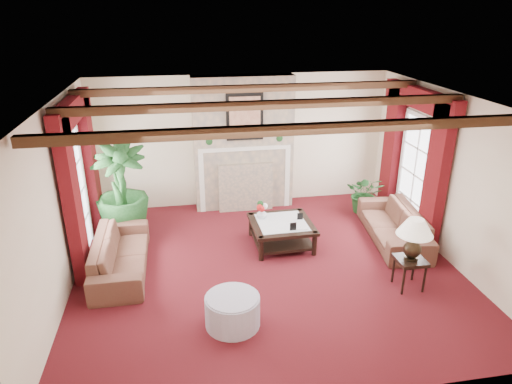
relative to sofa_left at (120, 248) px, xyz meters
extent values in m
plane|color=#450C14|center=(2.30, -0.33, -0.39)|extent=(6.00, 6.00, 0.00)
plane|color=white|center=(2.30, -0.33, 2.31)|extent=(6.00, 6.00, 0.00)
cube|color=beige|center=(2.30, 2.42, 0.96)|extent=(6.00, 0.02, 2.70)
cube|color=beige|center=(-0.70, -0.33, 0.96)|extent=(0.02, 5.50, 2.70)
cube|color=beige|center=(5.30, -0.33, 0.96)|extent=(0.02, 5.50, 2.70)
imported|color=#370F18|center=(0.00, 0.00, 0.00)|extent=(2.00, 0.60, 0.78)
imported|color=#370F18|center=(4.72, 0.24, 0.01)|extent=(2.17, 1.09, 0.79)
imported|color=black|center=(-0.07, 1.34, 0.10)|extent=(1.02, 1.76, 0.97)
imported|color=black|center=(4.67, 1.44, -0.07)|extent=(1.37, 1.38, 0.64)
cylinder|color=#9991A4|center=(1.58, -1.65, -0.18)|extent=(0.72, 0.72, 0.42)
imported|color=silver|center=(2.38, 0.62, 0.13)|extent=(0.26, 0.27, 0.18)
imported|color=black|center=(2.87, 0.17, 0.19)|extent=(0.22, 0.06, 0.29)
camera|label=1|loc=(1.03, -6.57, 3.53)|focal=32.00mm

